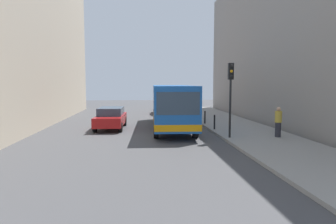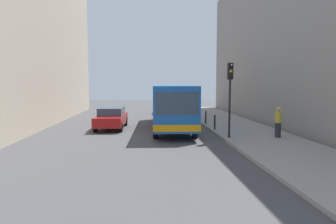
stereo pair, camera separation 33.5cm
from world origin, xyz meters
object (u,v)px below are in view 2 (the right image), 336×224
at_px(pedestrian_near_signal, 278,122).
at_px(traffic_light, 230,86).
at_px(bus, 172,104).
at_px(car_behind_bus, 166,106).
at_px(bollard_mid, 206,117).
at_px(bollard_near, 215,122).
at_px(car_beside_bus, 112,117).

bearing_deg(pedestrian_near_signal, traffic_light, -56.68).
height_order(bus, car_behind_bus, bus).
height_order(bus, bollard_mid, bus).
distance_m(traffic_light, pedestrian_near_signal, 3.39).
xyz_separation_m(bus, car_behind_bus, (0.28, 10.29, -0.94)).
bearing_deg(traffic_light, bollard_near, 91.89).
height_order(bus, bollard_near, bus).
relative_size(bollard_mid, pedestrian_near_signal, 0.56).
bearing_deg(bollard_mid, pedestrian_near_signal, -64.89).
relative_size(car_behind_bus, traffic_light, 1.08).
xyz_separation_m(traffic_light, pedestrian_near_signal, (2.73, -0.12, -2.01)).
bearing_deg(bollard_mid, bollard_near, -90.00).
height_order(traffic_light, bollard_near, traffic_light).
height_order(bus, pedestrian_near_signal, bus).
distance_m(car_behind_bus, pedestrian_near_signal, 16.18).
bearing_deg(traffic_light, bollard_mid, 90.97).
xyz_separation_m(bollard_mid, pedestrian_near_signal, (2.83, -6.03, 0.37)).
bearing_deg(car_beside_bus, bollard_mid, -169.21).
distance_m(bus, bollard_mid, 3.03).
xyz_separation_m(car_behind_bus, pedestrian_near_signal, (5.19, -15.33, 0.21)).
bearing_deg(bollard_mid, traffic_light, -89.03).
height_order(car_beside_bus, traffic_light, traffic_light).
bearing_deg(pedestrian_near_signal, bollard_mid, -119.05).
distance_m(bus, car_behind_bus, 10.34).
bearing_deg(bollard_mid, car_behind_bus, 104.27).
xyz_separation_m(car_behind_bus, bollard_near, (2.36, -12.18, -0.16)).
relative_size(car_beside_bus, traffic_light, 1.09).
bearing_deg(traffic_light, bus, 119.16).
bearing_deg(bollard_mid, bus, -159.28).
relative_size(car_beside_bus, bollard_mid, 4.71).
relative_size(bollard_near, pedestrian_near_signal, 0.56).
distance_m(bus, pedestrian_near_signal, 7.47).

